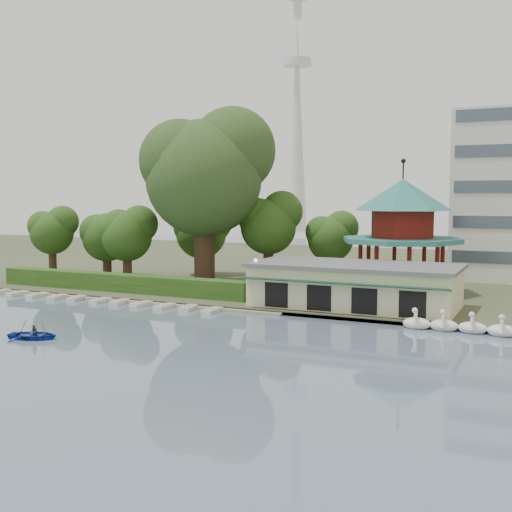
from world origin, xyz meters
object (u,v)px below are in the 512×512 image
Objects in this scene: boathouse at (355,285)px; big_tree at (206,169)px; dock at (124,300)px; pavilion at (402,224)px; rowboat_with_passengers at (33,332)px.

boathouse is 0.94× the size of big_tree.
big_tree is (3.17, 11.01, 13.18)m from dock.
pavilion is 21.95m from big_tree.
dock is 5.74× the size of rowboat_with_passengers.
rowboat_with_passengers is at bearing -122.73° from pavilion.
pavilion reaches higher than rowboat_with_passengers.
boathouse is (22.00, 4.77, 2.25)m from dock.
big_tree is 3.34× the size of rowboat_with_passengers.
boathouse is 3.14× the size of rowboat_with_passengers.
big_tree is (-20.83, -3.79, 5.82)m from pavilion.
big_tree is at bearing 161.68° from boathouse.
boathouse is at bearing -18.32° from big_tree.
pavilion is 2.28× the size of rowboat_with_passengers.
dock is 17.46m from big_tree.
boathouse reaches higher than dock.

